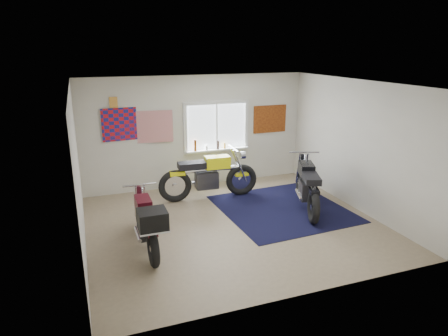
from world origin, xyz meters
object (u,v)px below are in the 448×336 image
object	(u,v)px
navy_rug	(282,209)
maroon_tourer	(147,223)
yellow_triumph	(208,177)
black_chrome_bike	(307,187)

from	to	relation	value
navy_rug	maroon_tourer	distance (m)	3.17
maroon_tourer	yellow_triumph	bearing A→B (deg)	-40.41
navy_rug	maroon_tourer	bearing A→B (deg)	-163.96
black_chrome_bike	maroon_tourer	size ratio (longest dim) A/B	1.07
yellow_triumph	maroon_tourer	bearing A→B (deg)	-127.38
yellow_triumph	maroon_tourer	size ratio (longest dim) A/B	1.17
black_chrome_bike	maroon_tourer	bearing A→B (deg)	122.67
navy_rug	black_chrome_bike	xyz separation A→B (m)	(0.49, -0.14, 0.49)
yellow_triumph	black_chrome_bike	bearing A→B (deg)	-32.78
black_chrome_bike	maroon_tourer	world-z (taller)	black_chrome_bike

